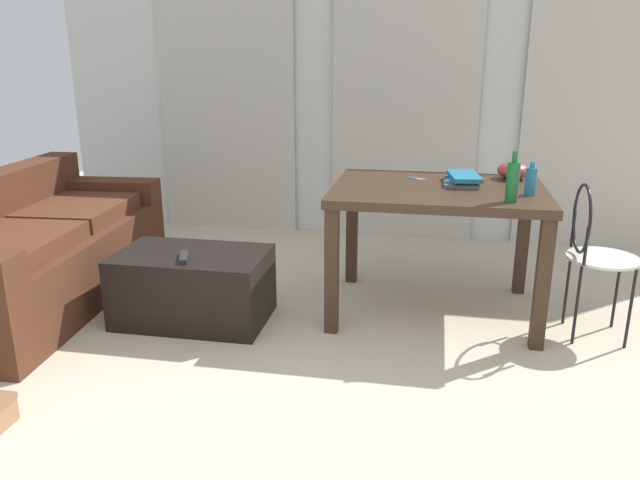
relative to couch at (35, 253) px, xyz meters
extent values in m
plane|color=beige|center=(2.09, -0.26, -0.31)|extent=(8.38, 8.38, 0.00)
cube|color=silver|center=(2.09, 1.89, 0.99)|extent=(5.71, 0.10, 2.59)
cube|color=beige|center=(0.63, 1.81, 0.76)|extent=(1.14, 0.03, 2.14)
cube|color=beige|center=(2.09, 1.81, 0.76)|extent=(1.14, 0.03, 2.14)
cube|color=beige|center=(3.55, 1.81, 0.76)|extent=(1.14, 0.03, 2.14)
cube|color=#4C2819|center=(0.04, 0.00, -0.09)|extent=(0.94, 1.96, 0.43)
cube|color=#4C2819|center=(-0.02, 0.85, 0.20)|extent=(0.83, 0.25, 0.16)
cube|color=#552D1C|center=(0.06, 0.38, 0.17)|extent=(0.63, 0.75, 0.10)
cube|color=#552D1C|center=(0.11, -0.37, 0.17)|extent=(0.63, 0.75, 0.10)
cube|color=black|center=(1.04, -0.09, -0.11)|extent=(0.83, 0.52, 0.40)
cube|color=#382619|center=(2.38, 0.29, 0.42)|extent=(1.17, 0.89, 0.05)
cube|color=#382619|center=(1.84, -0.10, 0.04)|extent=(0.07, 0.07, 0.70)
cube|color=#382619|center=(2.91, -0.10, 0.04)|extent=(0.07, 0.07, 0.70)
cube|color=#382619|center=(1.84, 0.69, 0.04)|extent=(0.07, 0.07, 0.70)
cube|color=#382619|center=(2.91, 0.69, 0.04)|extent=(0.07, 0.07, 0.70)
cylinder|color=silver|center=(3.24, 0.11, 0.13)|extent=(0.37, 0.37, 0.02)
cylinder|color=black|center=(3.37, -0.02, -0.09)|extent=(0.02, 0.02, 0.43)
cylinder|color=black|center=(3.37, 0.24, -0.09)|extent=(0.02, 0.02, 0.43)
cylinder|color=black|center=(3.11, -0.02, -0.09)|extent=(0.02, 0.02, 0.43)
cylinder|color=black|center=(3.11, 0.24, -0.09)|extent=(0.02, 0.02, 0.43)
torus|color=black|center=(3.11, 0.11, 0.34)|extent=(0.02, 0.37, 0.37)
cylinder|color=black|center=(3.11, -0.05, 0.24)|extent=(0.02, 0.02, 0.20)
cylinder|color=black|center=(3.11, 0.27, 0.24)|extent=(0.02, 0.02, 0.20)
cylinder|color=teal|center=(2.85, 0.17, 0.51)|extent=(0.06, 0.06, 0.14)
cylinder|color=teal|center=(2.85, 0.17, 0.60)|extent=(0.03, 0.03, 0.03)
cylinder|color=#195B2D|center=(2.74, 0.00, 0.54)|extent=(0.06, 0.06, 0.20)
cylinder|color=#195B2D|center=(2.74, 0.00, 0.67)|extent=(0.03, 0.03, 0.06)
ellipsoid|color=#9E3833|center=(2.81, 0.60, 0.49)|extent=(0.18, 0.18, 0.10)
cube|color=#4C4C51|center=(2.50, 0.40, 0.45)|extent=(0.20, 0.30, 0.02)
cube|color=#1E668C|center=(2.51, 0.39, 0.47)|extent=(0.20, 0.24, 0.01)
cube|color=#1E668C|center=(2.52, 0.40, 0.49)|extent=(0.20, 0.32, 0.02)
cube|color=#9EA0A5|center=(2.26, 0.49, 0.44)|extent=(0.08, 0.05, 0.00)
torus|color=#3372B2|center=(2.21, 0.52, 0.44)|extent=(0.03, 0.03, 0.00)
cube|color=#9EA0A5|center=(2.25, 0.48, 0.44)|extent=(0.07, 0.08, 0.00)
torus|color=#3372B2|center=(2.21, 0.53, 0.44)|extent=(0.03, 0.03, 0.00)
cube|color=#232326|center=(1.05, -0.20, 0.11)|extent=(0.09, 0.18, 0.03)
camera|label=1|loc=(2.35, -3.16, 1.17)|focal=34.66mm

